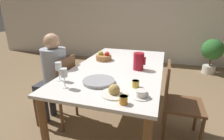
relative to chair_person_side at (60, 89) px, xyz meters
name	(u,v)px	position (x,y,z in m)	size (l,w,h in m)	color
ground_plane	(118,120)	(0.71, 0.24, -0.48)	(20.00, 20.00, 0.00)	#7F6647
wall_back	(148,15)	(0.71, 3.24, 0.82)	(10.00, 0.06, 2.60)	silver
dining_table	(119,73)	(0.71, 0.24, 0.20)	(1.04, 1.91, 0.77)	silver
chair_person_side	(60,89)	(0.00, 0.00, 0.00)	(0.42, 0.42, 0.90)	brown
chair_opposite	(177,100)	(1.41, 0.14, 0.00)	(0.42, 0.42, 0.90)	brown
person_seated	(53,72)	(-0.09, 0.02, 0.22)	(0.39, 0.41, 1.18)	#33333D
red_pitcher	(139,61)	(0.95, 0.20, 0.39)	(0.15, 0.12, 0.20)	#A31423
wine_glass_water	(59,67)	(0.26, -0.36, 0.43)	(0.06, 0.06, 0.19)	white
wine_glass_juice	(64,74)	(0.40, -0.49, 0.43)	(0.06, 0.06, 0.18)	white
teacup_near_person	(141,94)	(1.08, -0.47, 0.32)	(0.15, 0.15, 0.06)	silver
serving_tray	(99,81)	(0.65, -0.30, 0.31)	(0.31, 0.31, 0.03)	#9E9EA3
bread_plate	(114,91)	(0.86, -0.49, 0.32)	(0.23, 0.23, 0.10)	silver
jam_jar_amber	(124,100)	(0.97, -0.61, 0.33)	(0.07, 0.07, 0.06)	#C67A1E
jam_jar_red	(136,84)	(1.00, -0.29, 0.33)	(0.07, 0.07, 0.06)	gold
fruit_bowl	(104,57)	(0.43, 0.46, 0.34)	(0.21, 0.21, 0.12)	#9E6B3D
potted_plant	(212,52)	(2.26, 2.68, 0.03)	(0.47, 0.47, 0.81)	beige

